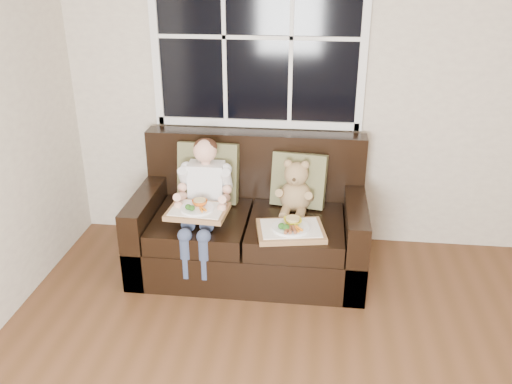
# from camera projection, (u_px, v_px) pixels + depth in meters

# --- Properties ---
(room_walls) EXTENTS (4.52, 5.02, 2.71)m
(room_walls) POSITION_uv_depth(u_px,v_px,m) (406.00, 174.00, 1.69)
(room_walls) COLOR beige
(room_walls) RESTS_ON ground
(window_back) EXTENTS (1.62, 0.04, 1.37)m
(window_back) POSITION_uv_depth(u_px,v_px,m) (258.00, 37.00, 4.00)
(window_back) COLOR black
(window_back) RESTS_ON room_walls
(loveseat) EXTENTS (1.70, 0.92, 0.96)m
(loveseat) POSITION_uv_depth(u_px,v_px,m) (251.00, 227.00, 4.12)
(loveseat) COLOR black
(loveseat) RESTS_ON ground
(pillow_left) EXTENTS (0.47, 0.22, 0.47)m
(pillow_left) POSITION_uv_depth(u_px,v_px,m) (208.00, 173.00, 4.15)
(pillow_left) COLOR olive
(pillow_left) RESTS_ON loveseat
(pillow_right) EXTENTS (0.43, 0.25, 0.42)m
(pillow_right) POSITION_uv_depth(u_px,v_px,m) (299.00, 180.00, 4.09)
(pillow_right) COLOR olive
(pillow_right) RESTS_ON loveseat
(child) EXTENTS (0.38, 0.59, 0.86)m
(child) POSITION_uv_depth(u_px,v_px,m) (204.00, 191.00, 3.91)
(child) COLOR white
(child) RESTS_ON loveseat
(teddy_bear) EXTENTS (0.26, 0.32, 0.42)m
(teddy_bear) POSITION_uv_depth(u_px,v_px,m) (296.00, 190.00, 4.00)
(teddy_bear) COLOR #A18155
(teddy_bear) RESTS_ON loveseat
(tray_left) EXTENTS (0.43, 0.34, 0.09)m
(tray_left) POSITION_uv_depth(u_px,v_px,m) (198.00, 210.00, 3.79)
(tray_left) COLOR #9D7847
(tray_left) RESTS_ON child
(tray_right) EXTENTS (0.51, 0.43, 0.10)m
(tray_right) POSITION_uv_depth(u_px,v_px,m) (291.00, 229.00, 3.72)
(tray_right) COLOR #9D7847
(tray_right) RESTS_ON loveseat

